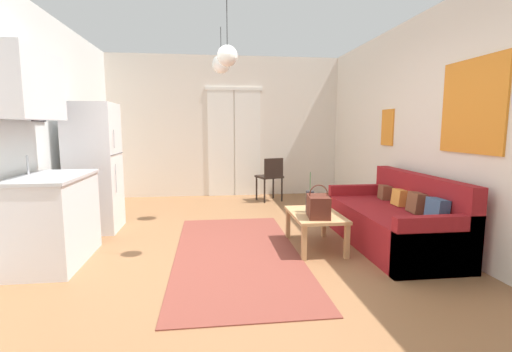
{
  "coord_description": "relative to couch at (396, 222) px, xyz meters",
  "views": [
    {
      "loc": [
        -0.32,
        -3.55,
        1.38
      ],
      "look_at": [
        0.24,
        0.95,
        0.77
      ],
      "focal_mm": 25.65,
      "sensor_mm": 36.0,
      "label": 1
    }
  ],
  "objects": [
    {
      "name": "wall_back",
      "position": [
        -1.81,
        3.48,
        1.09
      ],
      "size": [
        4.72,
        0.13,
        2.76
      ],
      "color": "silver",
      "rests_on": "ground_plane"
    },
    {
      "name": "couch",
      "position": [
        0.0,
        0.0,
        0.0
      ],
      "size": [
        0.85,
        1.91,
        0.84
      ],
      "color": "maroon",
      "rests_on": "ground_plane"
    },
    {
      "name": "coffee_table",
      "position": [
        -0.95,
        0.06,
        0.07
      ],
      "size": [
        0.54,
        0.87,
        0.4
      ],
      "color": "tan",
      "rests_on": "ground_plane"
    },
    {
      "name": "accent_chair",
      "position": [
        -1.03,
        2.74,
        0.2
      ],
      "size": [
        0.52,
        0.51,
        0.81
      ],
      "rotation": [
        0.0,
        0.0,
        3.46
      ],
      "color": "black",
      "rests_on": "ground_plane"
    },
    {
      "name": "handbag",
      "position": [
        -0.98,
        -0.13,
        0.25
      ],
      "size": [
        0.26,
        0.35,
        0.36
      ],
      "color": "#512319",
      "rests_on": "coffee_table"
    },
    {
      "name": "area_rug",
      "position": [
        -1.86,
        -0.04,
        -0.27
      ],
      "size": [
        1.33,
        2.95,
        0.01
      ],
      "primitive_type": "cube",
      "color": "brown",
      "rests_on": "ground_plane"
    },
    {
      "name": "refrigerator",
      "position": [
        -3.66,
        1.13,
        0.57
      ],
      "size": [
        0.62,
        0.64,
        1.69
      ],
      "color": "white",
      "rests_on": "ground_plane"
    },
    {
      "name": "wall_right",
      "position": [
        0.5,
        -0.34,
        1.1
      ],
      "size": [
        0.12,
        7.76,
        2.76
      ],
      "color": "silver",
      "rests_on": "ground_plane"
    },
    {
      "name": "ground_plane",
      "position": [
        -1.81,
        -0.35,
        -0.33
      ],
      "size": [
        5.12,
        8.16,
        0.1
      ],
      "primitive_type": "cube",
      "color": "#8E603D"
    },
    {
      "name": "kitchen_counter",
      "position": [
        -3.75,
        -0.07,
        0.53
      ],
      "size": [
        0.62,
        1.08,
        2.11
      ],
      "color": "silver",
      "rests_on": "ground_plane"
    },
    {
      "name": "pendant_lamp_near",
      "position": [
        -1.95,
        -0.16,
        1.8
      ],
      "size": [
        0.21,
        0.21,
        0.78
      ],
      "color": "black"
    },
    {
      "name": "pendant_lamp_far",
      "position": [
        -1.96,
        1.41,
        1.98
      ],
      "size": [
        0.26,
        0.26,
        0.63
      ],
      "color": "black"
    },
    {
      "name": "bamboo_vase",
      "position": [
        -1.0,
        0.12,
        0.25
      ],
      "size": [
        0.09,
        0.09,
        0.47
      ],
      "color": "#2D2D33",
      "rests_on": "coffee_table"
    }
  ]
}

